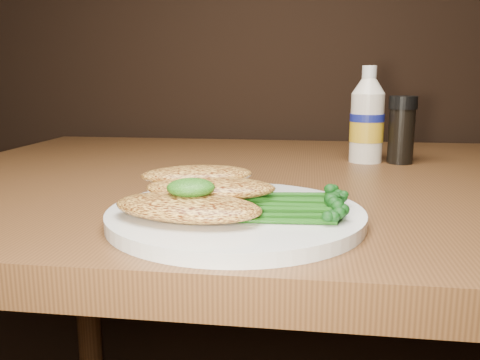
# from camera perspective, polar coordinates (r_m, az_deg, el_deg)

# --- Properties ---
(plate) EXTENTS (0.26, 0.26, 0.01)m
(plate) POSITION_cam_1_polar(r_m,az_deg,el_deg) (0.51, -0.48, -4.04)
(plate) COLOR silver
(plate) RESTS_ON dining_table
(chicken_front) EXTENTS (0.15, 0.10, 0.02)m
(chicken_front) POSITION_cam_1_polar(r_m,az_deg,el_deg) (0.47, -5.95, -3.05)
(chicken_front) COLOR gold
(chicken_front) RESTS_ON plate
(chicken_mid) EXTENTS (0.14, 0.08, 0.02)m
(chicken_mid) POSITION_cam_1_polar(r_m,az_deg,el_deg) (0.51, -3.35, -0.91)
(chicken_mid) COLOR gold
(chicken_mid) RESTS_ON plate
(chicken_back) EXTENTS (0.13, 0.09, 0.02)m
(chicken_back) POSITION_cam_1_polar(r_m,az_deg,el_deg) (0.54, -4.84, 0.60)
(chicken_back) COLOR gold
(chicken_back) RESTS_ON plate
(pesto_front) EXTENTS (0.05, 0.05, 0.02)m
(pesto_front) POSITION_cam_1_polar(r_m,az_deg,el_deg) (0.47, -5.58, -0.86)
(pesto_front) COLOR black
(pesto_front) RESTS_ON chicken_front
(broccolini_bundle) EXTENTS (0.15, 0.12, 0.02)m
(broccolini_bundle) POSITION_cam_1_polar(r_m,az_deg,el_deg) (0.49, 5.48, -2.55)
(broccolini_bundle) COLOR #184D10
(broccolini_bundle) RESTS_ON plate
(mayo_bottle) EXTENTS (0.06, 0.06, 0.16)m
(mayo_bottle) POSITION_cam_1_polar(r_m,az_deg,el_deg) (0.88, 14.18, 7.18)
(mayo_bottle) COLOR #EFE1CA
(mayo_bottle) RESTS_ON dining_table
(pepper_grinder) EXTENTS (0.05, 0.05, 0.11)m
(pepper_grinder) POSITION_cam_1_polar(r_m,az_deg,el_deg) (0.88, 17.77, 5.39)
(pepper_grinder) COLOR black
(pepper_grinder) RESTS_ON dining_table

